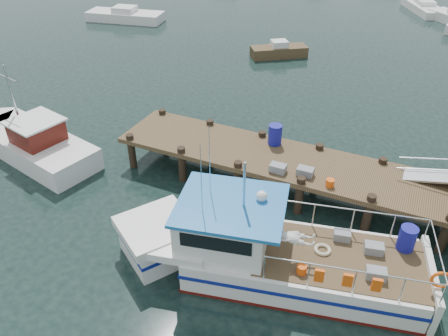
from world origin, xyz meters
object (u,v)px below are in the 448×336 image
at_px(moored_a, 125,16).
at_px(moored_d, 424,7).
at_px(dock, 443,175).
at_px(work_boat, 30,141).
at_px(lobster_boat, 264,251).
at_px(moored_rowboat, 279,51).

bearing_deg(moored_a, moored_d, 40.36).
relative_size(dock, moored_d, 2.60).
distance_m(dock, work_boat, 17.10).
height_order(lobster_boat, moored_rowboat, lobster_boat).
xyz_separation_m(work_boat, moored_rowboat, (6.01, 17.19, -0.24)).
bearing_deg(lobster_boat, moored_a, 121.27).
bearing_deg(moored_rowboat, moored_d, 58.81).
bearing_deg(moored_a, dock, -25.58).
xyz_separation_m(work_boat, moored_a, (-9.29, 20.24, -0.20)).
bearing_deg(dock, moored_rowboat, 126.19).
height_order(moored_rowboat, moored_d, moored_rowboat).
xyz_separation_m(dock, work_boat, (-16.86, -2.37, -1.58)).
bearing_deg(moored_rowboat, dock, -59.64).
relative_size(dock, moored_a, 2.37).
distance_m(dock, lobster_boat, 6.73).
height_order(work_boat, moored_a, work_boat).
bearing_deg(moored_d, moored_a, -145.11).
relative_size(lobster_boat, work_boat, 1.29).
xyz_separation_m(dock, moored_rowboat, (-10.85, 14.82, -1.82)).
bearing_deg(lobster_boat, dock, 32.78).
xyz_separation_m(lobster_boat, moored_a, (-21.49, 22.55, -0.43)).
relative_size(work_boat, moored_a, 1.13).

